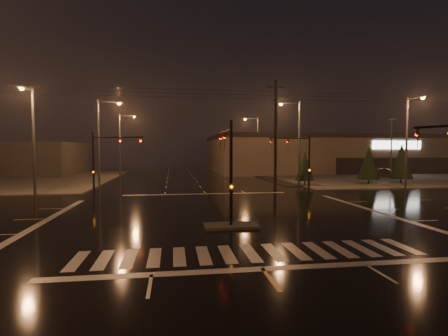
{
  "coord_description": "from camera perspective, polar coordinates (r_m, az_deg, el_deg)",
  "views": [
    {
      "loc": [
        -3.25,
        -23.22,
        4.37
      ],
      "look_at": [
        0.58,
        2.61,
        3.0
      ],
      "focal_mm": 28.0,
      "sensor_mm": 36.0,
      "label": 1
    }
  ],
  "objects": [
    {
      "name": "conifer_2",
      "position": [
        49.78,
        26.98,
        0.99
      ],
      "size": [
        2.83,
        2.83,
        5.12
      ],
      "color": "black",
      "rests_on": "ground"
    },
    {
      "name": "conifer_1",
      "position": [
        47.07,
        22.57,
        0.82
      ],
      "size": [
        2.65,
        2.65,
        4.84
      ],
      "color": "black",
      "rests_on": "ground"
    },
    {
      "name": "crosswalk",
      "position": [
        15.23,
        4.38,
        -13.66
      ],
      "size": [
        15.0,
        2.6,
        0.01
      ],
      "primitive_type": "cube",
      "color": "beige",
      "rests_on": "ground"
    },
    {
      "name": "stop_bar_near",
      "position": [
        13.38,
        6.35,
        -16.05
      ],
      "size": [
        16.0,
        0.5,
        0.01
      ],
      "primitive_type": "cube",
      "color": "beige",
      "rests_on": "ground"
    },
    {
      "name": "streetlight_6",
      "position": [
        42.7,
        27.92,
        4.58
      ],
      "size": [
        0.32,
        2.77,
        10.0
      ],
      "color": "#38383A",
      "rests_on": "ground"
    },
    {
      "name": "parking_lot",
      "position": [
        64.08,
        28.26,
        -1.23
      ],
      "size": [
        50.0,
        24.0,
        0.08
      ],
      "primitive_type": "cube",
      "color": "black",
      "rests_on": "ground"
    },
    {
      "name": "signal_mast_nw",
      "position": [
        33.94,
        -19.05,
        1.86
      ],
      "size": [
        4.84,
        1.86,
        6.0
      ],
      "color": "black",
      "rests_on": "ground"
    },
    {
      "name": "median_island",
      "position": [
        19.96,
        1.15,
        -9.42
      ],
      "size": [
        3.0,
        1.6,
        0.15
      ],
      "primitive_type": "cube",
      "color": "#484540",
      "rests_on": "ground"
    },
    {
      "name": "stop_bar_far",
      "position": [
        34.65,
        -2.99,
        -4.24
      ],
      "size": [
        16.0,
        0.5,
        0.01
      ],
      "primitive_type": "cube",
      "color": "beige",
      "rests_on": "ground"
    },
    {
      "name": "streetlight_2",
      "position": [
        57.79,
        -16.37,
        4.3
      ],
      "size": [
        2.77,
        0.32,
        10.0
      ],
      "color": "#38383A",
      "rests_on": "ground"
    },
    {
      "name": "ground",
      "position": [
        23.85,
        -0.46,
        -7.55
      ],
      "size": [
        140.0,
        140.0,
        0.0
      ],
      "primitive_type": "plane",
      "color": "black",
      "rests_on": "ground"
    },
    {
      "name": "conifer_0",
      "position": [
        43.05,
        13.04,
        0.35
      ],
      "size": [
        2.22,
        2.22,
        4.17
      ],
      "color": "black",
      "rests_on": "ground"
    },
    {
      "name": "retail_building",
      "position": [
        79.08,
        20.52,
        2.43
      ],
      "size": [
        60.2,
        28.3,
        7.2
      ],
      "color": "#6B594C",
      "rests_on": "ground"
    },
    {
      "name": "car_parked",
      "position": [
        59.54,
        24.96,
        -0.71
      ],
      "size": [
        4.41,
        4.92,
        1.62
      ],
      "primitive_type": "imported",
      "rotation": [
        0.0,
        0.0,
        0.66
      ],
      "color": "black",
      "rests_on": "ground"
    },
    {
      "name": "signal_mast_median",
      "position": [
        20.42,
        0.73,
        1.27
      ],
      "size": [
        0.25,
        4.59,
        6.0
      ],
      "color": "black",
      "rests_on": "ground"
    },
    {
      "name": "streetlight_3",
      "position": [
        41.82,
        11.81,
        4.9
      ],
      "size": [
        2.77,
        0.32,
        10.0
      ],
      "color": "#38383A",
      "rests_on": "ground"
    },
    {
      "name": "signal_mast_ne",
      "position": [
        35.72,
        12.49,
        2.0
      ],
      "size": [
        4.84,
        1.86,
        6.0
      ],
      "color": "black",
      "rests_on": "ground"
    },
    {
      "name": "streetlight_1",
      "position": [
        42.0,
        -19.38,
        4.79
      ],
      "size": [
        2.77,
        0.32,
        10.0
      ],
      "color": "#38383A",
      "rests_on": "ground"
    },
    {
      "name": "streetlight_4",
      "position": [
        60.97,
        5.28,
        4.33
      ],
      "size": [
        2.77,
        0.32,
        10.0
      ],
      "color": "#38383A",
      "rests_on": "ground"
    },
    {
      "name": "sidewalk_ne",
      "position": [
        62.9,
        23.51,
        -1.18
      ],
      "size": [
        36.0,
        36.0,
        0.12
      ],
      "primitive_type": "cube",
      "color": "#484540",
      "rests_on": "ground"
    },
    {
      "name": "utility_pole_1",
      "position": [
        38.93,
        8.42,
        5.56
      ],
      "size": [
        2.2,
        0.32,
        12.0
      ],
      "color": "black",
      "rests_on": "ground"
    },
    {
      "name": "streetlight_5",
      "position": [
        36.72,
        -28.85,
        4.87
      ],
      "size": [
        0.32,
        2.77,
        10.0
      ],
      "color": "#38383A",
      "rests_on": "ground"
    }
  ]
}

